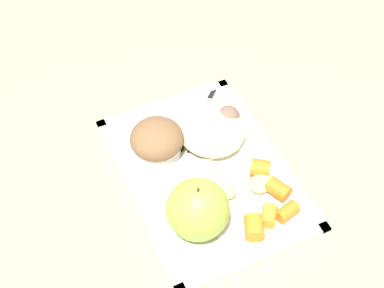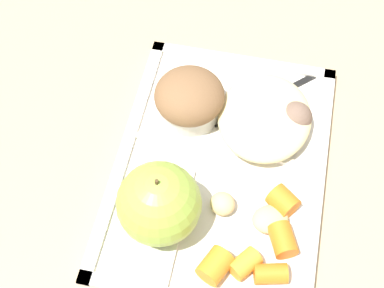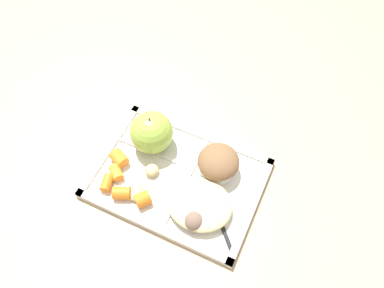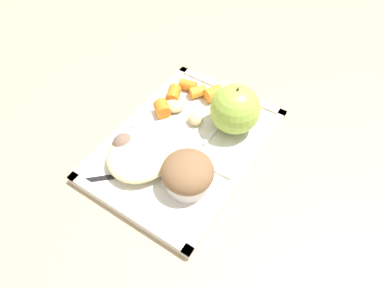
# 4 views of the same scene
# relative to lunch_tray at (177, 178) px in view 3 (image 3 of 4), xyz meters

# --- Properties ---
(ground) EXTENTS (6.00, 6.00, 0.00)m
(ground) POSITION_rel_lunch_tray_xyz_m (0.00, -0.00, -0.01)
(ground) COLOR tan
(lunch_tray) EXTENTS (0.33, 0.23, 0.02)m
(lunch_tray) POSITION_rel_lunch_tray_xyz_m (0.00, 0.00, 0.00)
(lunch_tray) COLOR silver
(lunch_tray) RESTS_ON ground
(green_apple) EXTENTS (0.09, 0.09, 0.09)m
(green_apple) POSITION_rel_lunch_tray_xyz_m (-0.08, 0.05, 0.05)
(green_apple) COLOR #93B742
(green_apple) RESTS_ON lunch_tray
(bran_muffin) EXTENTS (0.08, 0.08, 0.06)m
(bran_muffin) POSITION_rel_lunch_tray_xyz_m (0.07, 0.05, 0.03)
(bran_muffin) COLOR silver
(bran_muffin) RESTS_ON lunch_tray
(carrot_slice_large) EXTENTS (0.04, 0.04, 0.03)m
(carrot_slice_large) POSITION_rel_lunch_tray_xyz_m (-0.12, -0.02, 0.02)
(carrot_slice_large) COLOR orange
(carrot_slice_large) RESTS_ON lunch_tray
(carrot_slice_center) EXTENTS (0.03, 0.04, 0.02)m
(carrot_slice_center) POSITION_rel_lunch_tray_xyz_m (-0.12, -0.07, 0.02)
(carrot_slice_center) COLOR orange
(carrot_slice_center) RESTS_ON lunch_tray
(carrot_slice_diagonal) EXTENTS (0.04, 0.04, 0.02)m
(carrot_slice_diagonal) POSITION_rel_lunch_tray_xyz_m (-0.08, -0.08, 0.02)
(carrot_slice_diagonal) COLOR orange
(carrot_slice_diagonal) RESTS_ON lunch_tray
(carrot_slice_edge) EXTENTS (0.04, 0.04, 0.02)m
(carrot_slice_edge) POSITION_rel_lunch_tray_xyz_m (-0.11, -0.05, 0.02)
(carrot_slice_edge) COLOR orange
(carrot_slice_edge) RESTS_ON lunch_tray
(carrot_slice_tilted) EXTENTS (0.04, 0.04, 0.03)m
(carrot_slice_tilted) POSITION_rel_lunch_tray_xyz_m (-0.04, -0.07, 0.02)
(carrot_slice_tilted) COLOR orange
(carrot_slice_tilted) RESTS_ON lunch_tray
(potato_chunk_corner) EXTENTS (0.05, 0.05, 0.02)m
(potato_chunk_corner) POSITION_rel_lunch_tray_xyz_m (-0.06, -0.06, 0.01)
(potato_chunk_corner) COLOR tan
(potato_chunk_corner) RESTS_ON lunch_tray
(potato_chunk_golden) EXTENTS (0.04, 0.04, 0.02)m
(potato_chunk_golden) POSITION_rel_lunch_tray_xyz_m (-0.05, -0.01, 0.02)
(potato_chunk_golden) COLOR tan
(potato_chunk_golden) RESTS_ON lunch_tray
(egg_noodle_pile) EXTENTS (0.12, 0.11, 0.04)m
(egg_noodle_pile) POSITION_rel_lunch_tray_xyz_m (0.07, -0.04, 0.02)
(egg_noodle_pile) COLOR beige
(egg_noodle_pile) RESTS_ON lunch_tray
(meatball_front) EXTENTS (0.03, 0.03, 0.03)m
(meatball_front) POSITION_rel_lunch_tray_xyz_m (0.06, -0.02, 0.02)
(meatball_front) COLOR brown
(meatball_front) RESTS_ON lunch_tray
(meatball_center) EXTENTS (0.03, 0.03, 0.03)m
(meatball_center) POSITION_rel_lunch_tray_xyz_m (0.06, -0.03, 0.02)
(meatball_center) COLOR brown
(meatball_center) RESTS_ON lunch_tray
(meatball_side) EXTENTS (0.04, 0.04, 0.04)m
(meatball_side) POSITION_rel_lunch_tray_xyz_m (0.07, -0.07, 0.02)
(meatball_side) COLOR #755B4C
(meatball_side) RESTS_ON lunch_tray
(meatball_back) EXTENTS (0.04, 0.04, 0.04)m
(meatball_back) POSITION_rel_lunch_tray_xyz_m (0.07, -0.04, 0.02)
(meatball_back) COLOR brown
(meatball_back) RESTS_ON lunch_tray
(plastic_fork) EXTENTS (0.12, 0.12, 0.00)m
(plastic_fork) POSITION_rel_lunch_tray_xyz_m (0.10, -0.03, 0.01)
(plastic_fork) COLOR black
(plastic_fork) RESTS_ON lunch_tray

